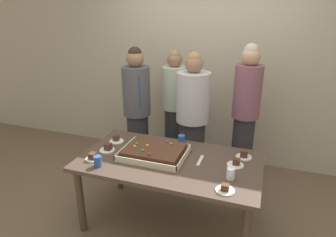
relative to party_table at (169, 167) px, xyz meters
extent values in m
plane|color=brown|center=(0.00, 0.00, -0.64)|extent=(12.00, 12.00, 0.00)
cube|color=#B2A893|center=(0.00, 1.60, 0.86)|extent=(8.00, 0.12, 3.00)
cube|color=#47382D|center=(0.00, 0.00, 0.06)|extent=(1.69, 0.92, 0.04)
cylinder|color=#47382D|center=(-0.76, -0.38, -0.30)|extent=(0.07, 0.07, 0.68)
cylinder|color=#47382D|center=(-0.76, 0.38, -0.30)|extent=(0.07, 0.07, 0.68)
cylinder|color=#47382D|center=(0.76, 0.38, -0.30)|extent=(0.07, 0.07, 0.68)
cube|color=beige|center=(-0.16, 0.03, 0.09)|extent=(0.61, 0.47, 0.01)
cube|color=beige|center=(-0.16, -0.20, 0.12)|extent=(0.61, 0.01, 0.05)
cube|color=beige|center=(-0.16, 0.26, 0.12)|extent=(0.61, 0.01, 0.05)
cube|color=beige|center=(-0.47, 0.03, 0.12)|extent=(0.01, 0.47, 0.05)
cube|color=beige|center=(0.14, 0.03, 0.12)|extent=(0.01, 0.47, 0.05)
cube|color=#4C2D1E|center=(-0.16, 0.03, 0.13)|extent=(0.54, 0.40, 0.07)
sphere|color=green|center=(-0.24, -0.08, 0.18)|extent=(0.03, 0.03, 0.03)
sphere|color=green|center=(-0.35, 0.04, 0.18)|extent=(0.03, 0.03, 0.03)
sphere|color=orange|center=(-0.03, 0.14, 0.18)|extent=(0.03, 0.03, 0.03)
sphere|color=purple|center=(-0.09, 0.18, 0.18)|extent=(0.03, 0.03, 0.03)
sphere|color=yellow|center=(-0.24, 0.03, 0.18)|extent=(0.03, 0.03, 0.03)
sphere|color=yellow|center=(-0.34, -0.03, 0.18)|extent=(0.03, 0.03, 0.03)
sphere|color=red|center=(-0.15, -0.12, 0.18)|extent=(0.03, 0.03, 0.03)
cylinder|color=white|center=(-0.68, -0.23, 0.09)|extent=(0.15, 0.15, 0.01)
cube|color=#4C2D1E|center=(-0.68, -0.24, 0.12)|extent=(0.06, 0.07, 0.06)
cylinder|color=white|center=(0.60, 0.09, 0.09)|extent=(0.15, 0.15, 0.01)
cube|color=#4C2D1E|center=(0.61, 0.10, 0.12)|extent=(0.06, 0.06, 0.06)
cylinder|color=white|center=(0.57, -0.33, 0.09)|extent=(0.15, 0.15, 0.01)
cube|color=#4C2D1E|center=(0.57, -0.34, 0.12)|extent=(0.06, 0.05, 0.05)
cylinder|color=white|center=(0.66, 0.27, 0.09)|extent=(0.15, 0.15, 0.01)
cube|color=#4C2D1E|center=(0.65, 0.27, 0.13)|extent=(0.07, 0.06, 0.07)
cylinder|color=white|center=(-0.65, -0.03, 0.09)|extent=(0.15, 0.15, 0.01)
cube|color=#4C2D1E|center=(-0.64, -0.03, 0.13)|extent=(0.06, 0.06, 0.07)
cylinder|color=white|center=(-0.66, 0.18, 0.09)|extent=(0.15, 0.15, 0.01)
cube|color=#4C2D1E|center=(-0.66, 0.19, 0.12)|extent=(0.06, 0.06, 0.06)
cylinder|color=#2D5199|center=(-0.57, -0.33, 0.13)|extent=(0.07, 0.07, 0.10)
cylinder|color=#2D5199|center=(0.01, 0.35, 0.13)|extent=(0.07, 0.07, 0.10)
cylinder|color=white|center=(0.59, -0.14, 0.13)|extent=(0.07, 0.07, 0.10)
cube|color=silver|center=(0.28, 0.07, 0.09)|extent=(0.03, 0.20, 0.01)
cylinder|color=#28282D|center=(0.58, 0.97, -0.20)|extent=(0.25, 0.25, 0.88)
cylinder|color=#7A4C5B|center=(0.58, 0.97, 0.54)|extent=(0.31, 0.31, 0.60)
sphere|color=tan|center=(0.58, 0.97, 0.93)|extent=(0.21, 0.21, 0.21)
sphere|color=#B2A899|center=(0.58, 0.97, 0.99)|extent=(0.16, 0.16, 0.16)
cylinder|color=#28282D|center=(-0.34, 1.19, -0.24)|extent=(0.25, 0.25, 0.81)
cylinder|color=#B7C6B2|center=(-0.34, 1.19, 0.44)|extent=(0.31, 0.31, 0.55)
sphere|color=#8C664C|center=(-0.34, 1.19, 0.81)|extent=(0.19, 0.19, 0.19)
sphere|color=olive|center=(-0.34, 1.19, 0.86)|extent=(0.15, 0.15, 0.15)
cylinder|color=#28282D|center=(0.01, 0.77, -0.22)|extent=(0.30, 0.30, 0.83)
cylinder|color=#B2B2B7|center=(0.01, 0.77, 0.48)|extent=(0.38, 0.38, 0.57)
sphere|color=#8C664C|center=(0.01, 0.77, 0.85)|extent=(0.20, 0.20, 0.20)
sphere|color=olive|center=(0.01, 0.77, 0.90)|extent=(0.15, 0.15, 0.15)
cylinder|color=#28282D|center=(-0.72, 0.85, -0.24)|extent=(0.27, 0.27, 0.80)
cylinder|color=#4C4C51|center=(-0.72, 0.85, 0.46)|extent=(0.34, 0.34, 0.60)
cube|color=navy|center=(-0.63, 0.71, 0.49)|extent=(0.04, 0.02, 0.38)
sphere|color=#8C664C|center=(-0.72, 0.85, 0.86)|extent=(0.21, 0.21, 0.21)
sphere|color=black|center=(-0.72, 0.85, 0.91)|extent=(0.16, 0.16, 0.16)
camera|label=1|loc=(0.79, -2.30, 1.42)|focal=31.32mm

